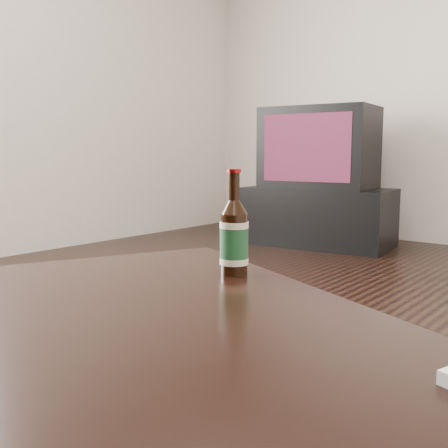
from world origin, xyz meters
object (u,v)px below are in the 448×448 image
Objects in this scene: coffee_table at (175,346)px; tv at (319,148)px; beer_bottle at (234,238)px; tv_stand at (318,217)px.

tv is at bearing 114.62° from coffee_table.
tv is at bearing 115.17° from beer_bottle.
tv_stand is 0.53m from tv.
tv is 0.66× the size of coffee_table.
tv reaches higher than coffee_table.
tv_stand is at bearing 114.61° from coffee_table.
tv_stand reaches higher than coffee_table.
tv_stand is 0.84× the size of coffee_table.
beer_bottle reaches higher than coffee_table.
tv_stand is 3.24m from coffee_table.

